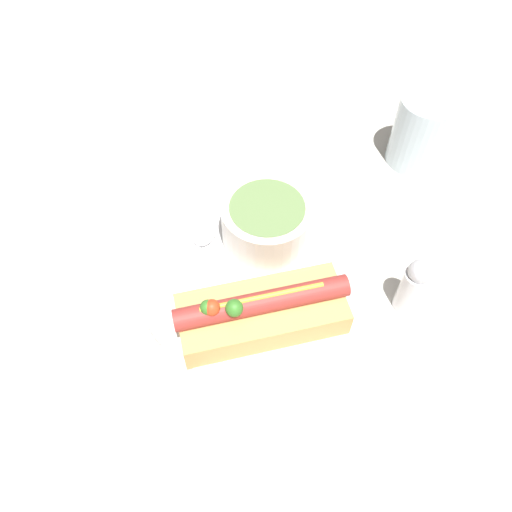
# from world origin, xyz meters

# --- Properties ---
(ground_plane) EXTENTS (4.00, 4.00, 0.00)m
(ground_plane) POSITION_xyz_m (0.00, 0.00, 0.00)
(ground_plane) COLOR #BCB7AD
(dinner_plate) EXTENTS (0.27, 0.27, 0.02)m
(dinner_plate) POSITION_xyz_m (0.00, 0.00, 0.01)
(dinner_plate) COLOR white
(dinner_plate) RESTS_ON ground_plane
(hot_dog) EXTENTS (0.18, 0.14, 0.06)m
(hot_dog) POSITION_xyz_m (0.02, -0.06, 0.04)
(hot_dog) COLOR tan
(hot_dog) RESTS_ON dinner_plate
(soup_bowl) EXTENTS (0.10, 0.10, 0.06)m
(soup_bowl) POSITION_xyz_m (0.00, 0.05, 0.05)
(soup_bowl) COLOR silver
(soup_bowl) RESTS_ON dinner_plate
(spoon) EXTENTS (0.04, 0.15, 0.01)m
(spoon) POSITION_xyz_m (-0.07, 0.01, 0.02)
(spoon) COLOR #B7B7BC
(spoon) RESTS_ON dinner_plate
(drinking_glass) EXTENTS (0.08, 0.08, 0.10)m
(drinking_glass) POSITION_xyz_m (0.16, 0.25, 0.05)
(drinking_glass) COLOR silver
(drinking_glass) RESTS_ON ground_plane
(salt_shaker) EXTENTS (0.03, 0.03, 0.08)m
(salt_shaker) POSITION_xyz_m (0.17, 0.01, 0.04)
(salt_shaker) COLOR silver
(salt_shaker) RESTS_ON ground_plane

